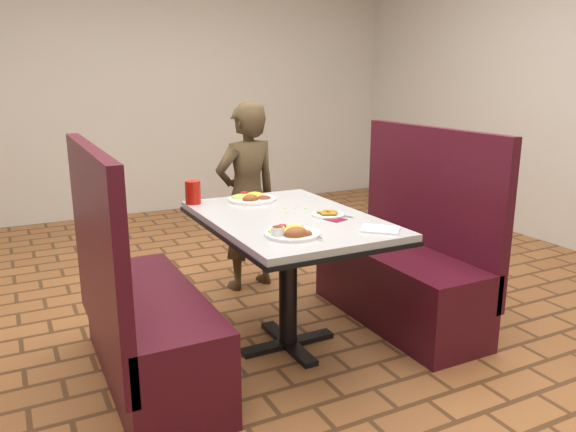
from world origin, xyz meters
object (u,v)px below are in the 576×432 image
object	(u,v)px
booth_bench_left	(141,319)
red_tumbler	(193,192)
far_dinner_plate	(252,196)
booth_bench_right	(405,268)
diner_person	(247,197)
dining_table	(288,233)
plantain_plate	(328,214)
near_dinner_plate	(292,230)

from	to	relation	value
booth_bench_left	red_tumbler	bearing A→B (deg)	48.92
far_dinner_plate	booth_bench_right	bearing A→B (deg)	-27.77
diner_person	far_dinner_plate	bearing A→B (deg)	60.69
dining_table	far_dinner_plate	bearing A→B (deg)	92.78
booth_bench_right	far_dinner_plate	bearing A→B (deg)	152.23
dining_table	plantain_plate	world-z (taller)	plantain_plate
booth_bench_right	near_dinner_plate	distance (m)	1.11
far_dinner_plate	plantain_plate	bearing A→B (deg)	-68.03
dining_table	far_dinner_plate	xyz separation A→B (m)	(-0.02, 0.43, 0.12)
booth_bench_left	far_dinner_plate	xyz separation A→B (m)	(0.78, 0.43, 0.45)
booth_bench_left	diner_person	xyz separation A→B (m)	(0.97, 0.95, 0.32)
near_dinner_plate	booth_bench_left	bearing A→B (deg)	152.13
dining_table	red_tumbler	xyz separation A→B (m)	(-0.36, 0.51, 0.16)
diner_person	plantain_plate	world-z (taller)	diner_person
booth_bench_left	red_tumbler	world-z (taller)	booth_bench_left
diner_person	far_dinner_plate	distance (m)	0.57
near_dinner_plate	red_tumbler	distance (m)	0.87
booth_bench_left	far_dinner_plate	world-z (taller)	booth_bench_left
booth_bench_right	diner_person	world-z (taller)	diner_person
near_dinner_plate	red_tumbler	bearing A→B (deg)	103.30
dining_table	red_tumbler	size ratio (longest dim) A/B	9.11
diner_person	red_tumbler	world-z (taller)	diner_person
diner_person	dining_table	bearing A→B (deg)	70.66
booth_bench_left	booth_bench_right	bearing A→B (deg)	0.00
dining_table	booth_bench_right	bearing A→B (deg)	0.00
booth_bench_left	near_dinner_plate	xyz separation A→B (m)	(0.64, -0.34, 0.45)
plantain_plate	far_dinner_plate	bearing A→B (deg)	111.97
diner_person	red_tumbler	bearing A→B (deg)	30.87
red_tumbler	dining_table	bearing A→B (deg)	-55.07
dining_table	near_dinner_plate	xyz separation A→B (m)	(-0.15, -0.34, 0.12)
red_tumbler	plantain_plate	bearing A→B (deg)	-47.77
diner_person	plantain_plate	bearing A→B (deg)	81.92
far_dinner_plate	near_dinner_plate	bearing A→B (deg)	-99.81
dining_table	diner_person	xyz separation A→B (m)	(0.17, 0.95, -0.00)
booth_bench_left	plantain_plate	bearing A→B (deg)	-5.34
near_dinner_plate	plantain_plate	world-z (taller)	near_dinner_plate
dining_table	plantain_plate	size ratio (longest dim) A/B	7.07
diner_person	near_dinner_plate	size ratio (longest dim) A/B	5.04
near_dinner_plate	plantain_plate	size ratio (longest dim) A/B	1.50
plantain_plate	diner_person	bearing A→B (deg)	91.25
dining_table	diner_person	size ratio (longest dim) A/B	0.93
dining_table	booth_bench_right	size ratio (longest dim) A/B	1.01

